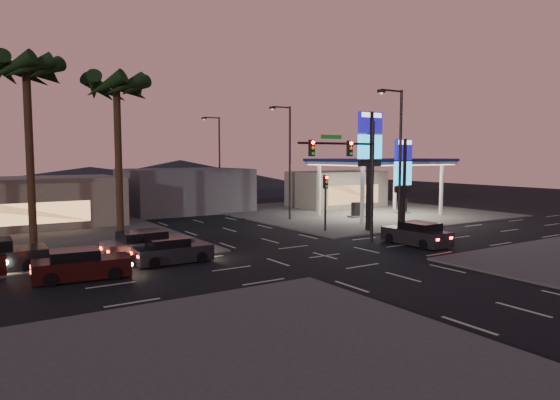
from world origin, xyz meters
TOP-DOWN VIEW (x-y plane):
  - ground at (0.00, 0.00)m, footprint 140.00×140.00m
  - corner_lot_ne at (16.00, 16.00)m, footprint 24.00×24.00m
  - gas_station at (16.00, 12.00)m, footprint 12.20×8.20m
  - convenience_store at (18.00, 21.00)m, footprint 10.00×6.00m
  - pylon_sign_tall at (8.50, 5.50)m, footprint 2.20×0.35m
  - pylon_sign_short at (11.00, 4.50)m, footprint 1.60×0.35m
  - traffic_signal_mast at (3.76, 1.99)m, footprint 6.10×0.39m
  - pedestal_signal at (5.50, 6.98)m, footprint 0.32×0.39m
  - streetlight_near at (6.79, 1.00)m, footprint 2.14×0.25m
  - streetlight_mid at (6.79, 14.00)m, footprint 2.14×0.25m
  - streetlight_far at (6.79, 28.00)m, footprint 2.14×0.25m
  - palm_a at (-9.00, 9.50)m, footprint 4.41×4.41m
  - palm_b at (-14.00, 9.50)m, footprint 4.41×4.41m
  - building_far_west at (-14.00, 22.00)m, footprint 16.00×8.00m
  - building_far_mid at (2.00, 26.00)m, footprint 12.00×9.00m
  - hill_right at (15.00, 60.00)m, footprint 50.00×50.00m
  - hill_center at (0.00, 60.00)m, footprint 60.00×60.00m
  - car_lane_a_front at (-8.08, 2.95)m, footprint 4.23×1.81m
  - car_lane_a_mid at (-12.93, 1.87)m, footprint 4.50×2.24m
  - car_lane_b_front at (-8.88, 4.68)m, footprint 4.97×2.27m
  - suv_station at (7.13, -0.46)m, footprint 1.98×4.52m

SIDE VIEW (x-z plane):
  - ground at x=0.00m, z-range 0.00..0.00m
  - corner_lot_ne at x=16.00m, z-range 0.00..0.12m
  - car_lane_a_front at x=-8.08m, z-range -0.05..1.32m
  - car_lane_a_mid at x=-12.93m, z-range -0.05..1.37m
  - suv_station at x=7.13m, z-range -0.05..1.45m
  - car_lane_b_front at x=-8.88m, z-range -0.06..1.53m
  - convenience_store at x=18.00m, z-range 0.00..4.00m
  - building_far_west at x=-14.00m, z-range 0.00..4.00m
  - hill_center at x=0.00m, z-range 0.00..4.00m
  - building_far_mid at x=2.00m, z-range 0.00..4.40m
  - hill_right at x=15.00m, z-range 0.00..5.00m
  - pedestal_signal at x=5.50m, z-range 0.77..5.07m
  - pylon_sign_short at x=11.00m, z-range 1.16..8.16m
  - gas_station at x=16.00m, z-range 2.34..7.82m
  - traffic_signal_mast at x=3.76m, z-range 1.23..9.23m
  - streetlight_near at x=6.79m, z-range 0.72..10.72m
  - streetlight_mid at x=6.79m, z-range 0.72..10.72m
  - streetlight_far at x=6.79m, z-range 0.72..10.72m
  - pylon_sign_tall at x=8.50m, z-range 1.89..10.89m
  - palm_a at x=-9.00m, z-range 4.00..14.86m
  - palm_b at x=-14.00m, z-range 4.24..15.70m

